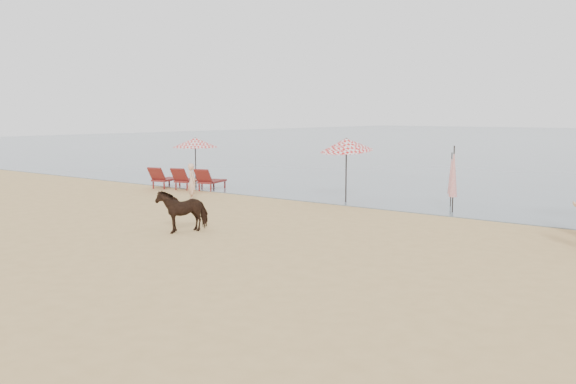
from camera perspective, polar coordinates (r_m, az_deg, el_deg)
name	(u,v)px	position (r m, az deg, el deg)	size (l,w,h in m)	color
ground	(159,257)	(15.75, -11.36, -5.73)	(120.00, 120.00, 0.00)	tan
lounger_cluster_left	(186,179)	(29.51, -9.03, 1.16)	(3.49, 2.64, 0.68)	maroon
umbrella_open_left_a	(195,143)	(29.70, -8.25, 4.38)	(2.06, 2.06, 2.35)	black
umbrella_open_left_b	(346,145)	(24.70, 5.21, 4.21)	(2.03, 2.07, 2.59)	black
umbrella_closed_left	(451,174)	(24.24, 14.32, 1.60)	(0.25, 0.25, 2.02)	black
umbrella_closed_right	(454,172)	(22.75, 14.50, 1.75)	(0.28, 0.28, 2.34)	black
cow	(183,210)	(18.99, -9.34, -1.61)	(0.67, 1.46, 1.24)	black
beachgoer_left	(192,182)	(25.54, -8.52, 0.88)	(0.54, 0.35, 1.48)	#D9A788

